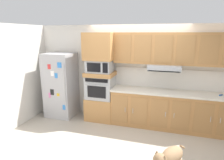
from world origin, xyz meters
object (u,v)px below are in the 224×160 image
refrigerator (61,85)px  screwdriver (221,95)px  built_in_oven (100,87)px  dog (170,157)px  microwave (100,66)px

refrigerator → screwdriver: (4.01, 0.07, 0.05)m
built_in_oven → screwdriver: (2.87, -0.00, 0.03)m
screwdriver → dog: size_ratio=0.22×
screwdriver → microwave: bearing=180.0°
built_in_oven → screwdriver: size_ratio=4.16×
built_in_oven → dog: (1.81, -1.87, -0.50)m
refrigerator → microwave: (1.14, 0.07, 0.58)m
refrigerator → microwave: 1.28m
microwave → dog: (1.81, -1.87, -1.06)m
built_in_oven → screwdriver: built_in_oven is taller
built_in_oven → microwave: (0.00, -0.00, 0.56)m
dog → built_in_oven: bearing=-103.4°
refrigerator → dog: refrigerator is taller
refrigerator → built_in_oven: refrigerator is taller
refrigerator → built_in_oven: 1.15m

